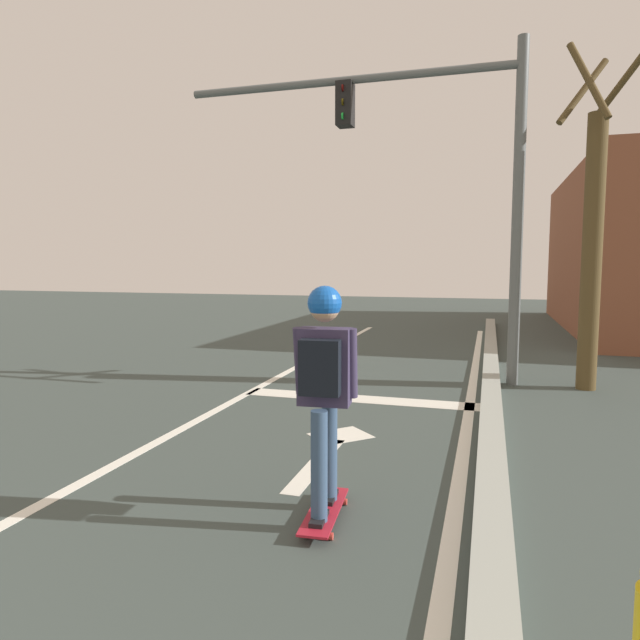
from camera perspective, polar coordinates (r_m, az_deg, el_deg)
The scene contains 10 objects.
lane_line_center at distance 6.18m, azimuth -14.24°, elevation -10.82°, with size 0.12×20.00×0.01m, color silver.
lane_line_curbside at distance 5.37m, azimuth 14.14°, elevation -13.41°, with size 0.12×20.00×0.01m, color silver.
stop_bar at distance 7.39m, azimuth 4.06°, elevation -7.92°, with size 3.04×0.40×0.01m, color silver.
lane_arrow_stem at distance 5.10m, azimuth -0.38°, elevation -14.27°, with size 0.16×1.40×0.01m, color silver.
lane_arrow_head at distance 5.87m, azimuth 2.10°, elevation -11.54°, with size 0.56×0.44×0.01m, color silver.
curb_strip at distance 5.34m, azimuth 16.90°, elevation -12.81°, with size 0.24×24.00×0.14m, color #9BA198.
skateboard at distance 4.08m, azimuth 0.46°, elevation -18.69°, with size 0.27×0.80×0.07m.
skater at distance 3.76m, azimuth 0.41°, elevation -5.37°, with size 0.43×0.59×1.53m.
traffic_signal_mast at distance 8.70m, azimuth 11.18°, elevation 16.22°, with size 5.09×0.34×4.84m.
roadside_tree at distance 8.60m, azimuth 25.75°, elevation 7.52°, with size 1.09×1.05×4.64m.
Camera 1 is at (3.27, 0.93, 1.75)m, focal length 31.76 mm.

